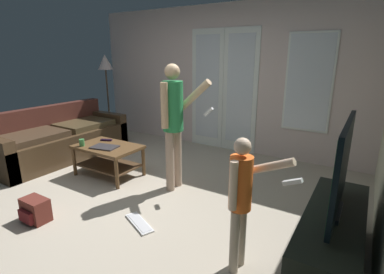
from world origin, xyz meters
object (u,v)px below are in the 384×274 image
coffee_table (108,154)px  cup_near_edge (82,143)px  floor_lamp (106,67)px  laptop_closed (105,147)px  backpack (35,210)px  loose_keyboard (139,223)px  person_adult (174,117)px  tv_remote_black (106,140)px  leather_couch (60,140)px  person_child (242,194)px  tv_stand (331,240)px  flat_screen_tv (342,169)px

coffee_table → cup_near_edge: (-0.29, -0.20, 0.17)m
floor_lamp → laptop_closed: (1.64, -1.61, -0.98)m
backpack → loose_keyboard: size_ratio=0.65×
person_adult → loose_keyboard: size_ratio=3.50×
tv_remote_black → cup_near_edge: bearing=-127.0°
leather_couch → person_adult: (2.33, 0.05, 0.65)m
person_child → tv_remote_black: 2.73m
leather_couch → floor_lamp: (-0.32, 1.41, 1.13)m
loose_keyboard → laptop_closed: size_ratio=1.29×
tv_remote_black → coffee_table: bearing=-61.7°
person_child → loose_keyboard: person_child is taller
person_adult → cup_near_edge: size_ratio=16.01×
tv_stand → laptop_closed: tv_stand is taller
flat_screen_tv → person_adult: 2.00m
floor_lamp → tv_stand: bearing=-22.4°
floor_lamp → tv_remote_black: (1.40, -1.36, -0.97)m
laptop_closed → cup_near_edge: size_ratio=3.54×
person_child → backpack: size_ratio=3.77×
person_adult → cup_near_edge: person_adult is taller
tv_stand → floor_lamp: 5.09m
coffee_table → person_child: person_child is taller
loose_keyboard → cup_near_edge: 1.67m
cup_near_edge → leather_couch: bearing=162.8°
tv_stand → leather_couch: bearing=173.7°
person_adult → person_child: (1.30, -0.96, -0.28)m
person_adult → tv_remote_black: bearing=-179.9°
flat_screen_tv → backpack: flat_screen_tv is taller
person_child → tv_remote_black: bearing=159.4°
tv_remote_black → tv_stand: bearing=-32.2°
coffee_table → person_adult: size_ratio=0.58×
tv_stand → backpack: (-2.72, -0.90, -0.12)m
person_child → tv_remote_black: (-2.54, 0.95, -0.21)m
flat_screen_tv → floor_lamp: floor_lamp is taller
floor_lamp → laptop_closed: bearing=-44.4°
tv_stand → loose_keyboard: bearing=-168.0°
backpack → coffee_table: bearing=101.2°
backpack → person_child: bearing=12.5°
coffee_table → tv_remote_black: tv_remote_black is taller
coffee_table → person_adult: bearing=9.0°
laptop_closed → cup_near_edge: bearing=-172.7°
cup_near_edge → loose_keyboard: bearing=-19.5°
flat_screen_tv → cup_near_edge: size_ratio=10.06×
person_adult → laptop_closed: bearing=-166.1°
leather_couch → cup_near_edge: size_ratio=22.14×
tv_remote_black → flat_screen_tv: bearing=-32.1°
laptop_closed → tv_remote_black: size_ratio=2.07×
person_child → floor_lamp: bearing=149.6°
laptop_closed → tv_remote_black: tv_remote_black is taller
leather_couch → tv_remote_black: 1.10m
cup_near_edge → tv_remote_black: bearing=75.8°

